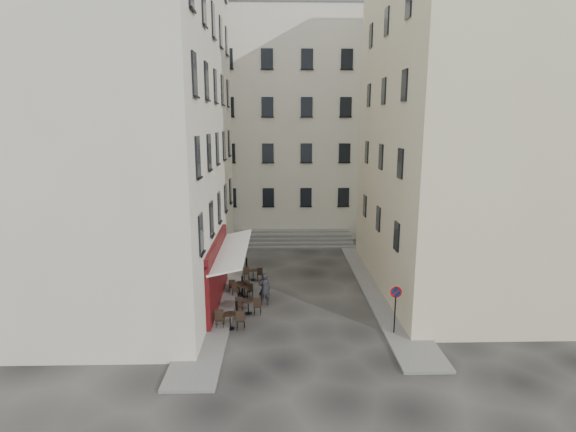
{
  "coord_description": "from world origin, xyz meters",
  "views": [
    {
      "loc": [
        -1.25,
        -21.28,
        9.4
      ],
      "look_at": [
        -0.66,
        4.0,
        4.08
      ],
      "focal_mm": 28.0,
      "sensor_mm": 36.0,
      "label": 1
    }
  ],
  "objects_px": {
    "bistro_table_a": "(230,319)",
    "bistro_table_b": "(248,305)",
    "no_parking_sign": "(396,301)",
    "pedestrian": "(264,289)"
  },
  "relations": [
    {
      "from": "bistro_table_a",
      "to": "bistro_table_b",
      "type": "bearing_deg",
      "value": 66.45
    },
    {
      "from": "bistro_table_a",
      "to": "bistro_table_b",
      "type": "distance_m",
      "value": 1.81
    },
    {
      "from": "no_parking_sign",
      "to": "bistro_table_b",
      "type": "distance_m",
      "value": 7.19
    },
    {
      "from": "no_parking_sign",
      "to": "bistro_table_b",
      "type": "bearing_deg",
      "value": 164.23
    },
    {
      "from": "pedestrian",
      "to": "no_parking_sign",
      "type": "bearing_deg",
      "value": 150.28
    },
    {
      "from": "no_parking_sign",
      "to": "bistro_table_a",
      "type": "relative_size",
      "value": 1.68
    },
    {
      "from": "no_parking_sign",
      "to": "bistro_table_a",
      "type": "bearing_deg",
      "value": 178.29
    },
    {
      "from": "bistro_table_b",
      "to": "bistro_table_a",
      "type": "bearing_deg",
      "value": -113.55
    },
    {
      "from": "no_parking_sign",
      "to": "bistro_table_b",
      "type": "xyz_separation_m",
      "value": [
        -6.69,
        2.37,
        -1.17
      ]
    },
    {
      "from": "bistro_table_b",
      "to": "pedestrian",
      "type": "distance_m",
      "value": 1.47
    }
  ]
}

